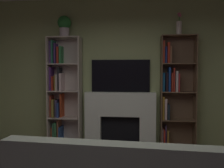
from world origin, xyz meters
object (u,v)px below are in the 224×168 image
Objects in this scene: bookshelf_left at (61,92)px; vase_with_flowers at (179,26)px; tv at (121,76)px; potted_plant at (64,25)px; fireplace at (120,117)px; bookshelf_right at (173,91)px.

vase_with_flowers is at bearing -0.92° from bookshelf_left.
potted_plant is at bearing -173.75° from tv.
fireplace is at bearing 0.13° from bookshelf_left.
fireplace is 0.70× the size of bookshelf_left.
bookshelf_right is at bearing 0.22° from fireplace.
vase_with_flowers is at bearing -28.23° from bookshelf_right.
bookshelf_right is at bearing 151.77° from vase_with_flowers.
vase_with_flowers is (0.08, -0.04, 1.21)m from bookshelf_right.
vase_with_flowers reaches higher than fireplace.
vase_with_flowers is at bearing -0.01° from potted_plant.
bookshelf_right is 1.22m from vase_with_flowers.
fireplace is at bearing -90.00° from tv.
potted_plant is (-2.11, -0.04, 1.28)m from bookshelf_right.
tv is 0.54× the size of bookshelf_right.
potted_plant is at bearing 179.99° from vase_with_flowers.
tv is at bearing 175.67° from bookshelf_right.
bookshelf_right is 5.12× the size of potted_plant.
vase_with_flowers reaches higher than tv.
bookshelf_left is 5.03× the size of vase_with_flowers.
bookshelf_right is 5.03× the size of vase_with_flowers.
fireplace is 2.06m from vase_with_flowers.
tv is (0.00, 0.08, 0.81)m from fireplace.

